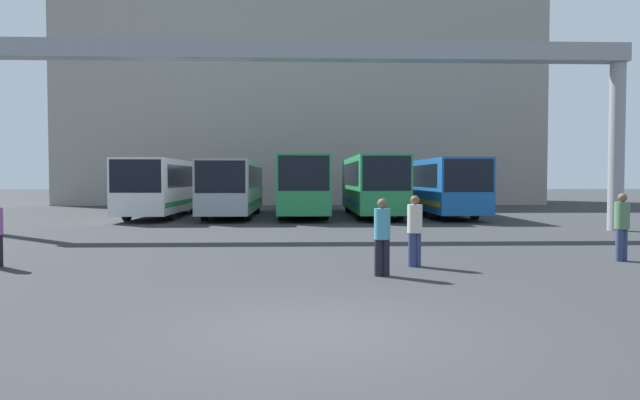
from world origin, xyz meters
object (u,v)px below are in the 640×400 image
(pedestrian_near_right, at_px, (415,229))
(bus_slot_4, at_px, (438,184))
(bus_slot_0, at_px, (164,184))
(bus_slot_2, at_px, (303,182))
(bus_slot_3, at_px, (372,183))
(pedestrian_near_center, at_px, (382,235))
(pedestrian_mid_right, at_px, (622,225))
(bus_slot_1, at_px, (233,185))

(pedestrian_near_right, bearing_deg, bus_slot_4, -134.54)
(bus_slot_0, distance_m, pedestrian_near_right, 20.66)
(bus_slot_2, distance_m, bus_slot_3, 3.82)
(bus_slot_3, distance_m, pedestrian_near_right, 18.23)
(bus_slot_3, distance_m, pedestrian_near_center, 19.59)
(bus_slot_0, relative_size, pedestrian_near_right, 6.34)
(bus_slot_3, xyz_separation_m, pedestrian_near_center, (-2.24, -19.43, -0.97))
(pedestrian_near_right, relative_size, pedestrian_mid_right, 0.98)
(bus_slot_0, height_order, pedestrian_near_center, bus_slot_0)
(bus_slot_4, bearing_deg, pedestrian_near_center, -106.96)
(bus_slot_3, bearing_deg, bus_slot_0, -179.14)
(pedestrian_mid_right, bearing_deg, bus_slot_3, -103.75)
(bus_slot_2, relative_size, pedestrian_mid_right, 6.75)
(bus_slot_1, height_order, pedestrian_near_center, bus_slot_1)
(bus_slot_0, xyz_separation_m, bus_slot_1, (3.81, -0.24, -0.02))
(bus_slot_4, relative_size, pedestrian_near_center, 7.15)
(bus_slot_1, bearing_deg, bus_slot_0, 176.39)
(bus_slot_2, bearing_deg, bus_slot_4, 1.09)
(pedestrian_near_right, bearing_deg, pedestrian_near_center, 23.77)
(bus_slot_1, relative_size, pedestrian_mid_right, 5.95)
(bus_slot_4, bearing_deg, bus_slot_1, -175.86)
(bus_slot_2, distance_m, pedestrian_near_center, 19.79)
(bus_slot_3, bearing_deg, bus_slot_2, 175.94)
(bus_slot_0, relative_size, bus_slot_4, 0.90)
(bus_slot_1, bearing_deg, pedestrian_mid_right, -55.43)
(pedestrian_near_center, bearing_deg, pedestrian_mid_right, -176.09)
(bus_slot_2, bearing_deg, pedestrian_near_right, -82.19)
(pedestrian_near_right, distance_m, pedestrian_mid_right, 5.46)
(bus_slot_1, xyz_separation_m, bus_slot_3, (7.62, 0.41, 0.12))
(bus_slot_0, relative_size, pedestrian_near_center, 6.44)
(bus_slot_4, distance_m, pedestrian_near_right, 19.28)
(bus_slot_0, bearing_deg, bus_slot_2, 3.32)
(bus_slot_2, bearing_deg, bus_slot_0, -176.68)
(bus_slot_3, distance_m, pedestrian_mid_right, 17.96)
(bus_slot_0, height_order, pedestrian_mid_right, bus_slot_0)
(bus_slot_1, xyz_separation_m, bus_slot_4, (11.42, 0.83, 0.04))
(bus_slot_3, distance_m, bus_slot_4, 3.83)
(bus_slot_1, xyz_separation_m, pedestrian_mid_right, (11.75, -17.05, -0.82))
(bus_slot_0, height_order, bus_slot_3, bus_slot_3)
(pedestrian_near_right, bearing_deg, pedestrian_mid_right, 158.13)
(bus_slot_4, height_order, pedestrian_mid_right, bus_slot_4)
(bus_slot_3, bearing_deg, bus_slot_4, 6.24)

